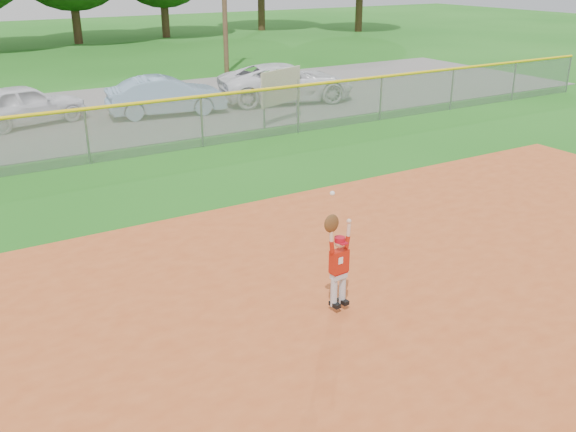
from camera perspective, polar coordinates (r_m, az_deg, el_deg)
The scene contains 8 objects.
ground at distance 9.62m, azimuth -1.19°, elevation -10.37°, with size 120.00×120.00×0.00m, color #1D6216.
parking_strip at distance 23.98m, azimuth -20.93°, elevation 7.96°, with size 44.00×10.00×0.03m, color slate.
car_white_a at distance 23.25m, azimuth -22.46°, elevation 9.14°, with size 1.62×4.02×1.37m, color white.
car_blue at distance 23.47m, azimuth -10.80°, elevation 10.46°, with size 1.43×4.11×1.36m, color #80A0BF.
car_white_b at distance 25.40m, azimuth -0.14°, elevation 11.77°, with size 2.41×5.23×1.45m, color white.
sponsor_sign at distance 21.74m, azimuth -0.62°, elevation 11.31°, with size 1.93×0.82×1.83m.
outfield_fence at distance 18.05m, azimuth -17.47°, elevation 7.12°, with size 40.06×0.10×1.55m.
ballplayer at distance 9.76m, azimuth 4.46°, elevation -3.94°, with size 0.51×0.23×1.91m.
Camera 1 is at (-4.06, -7.08, 5.09)m, focal length 40.00 mm.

